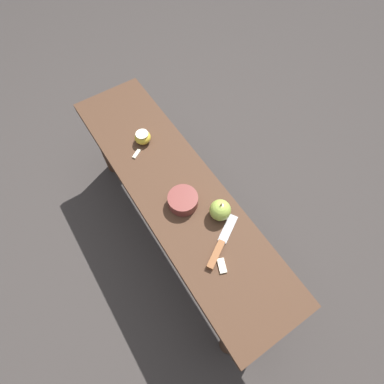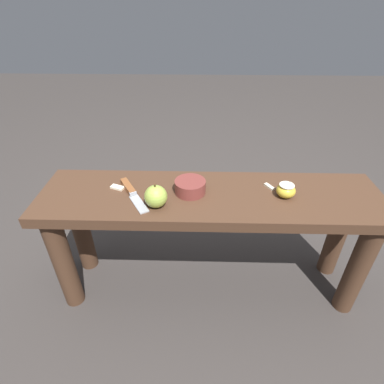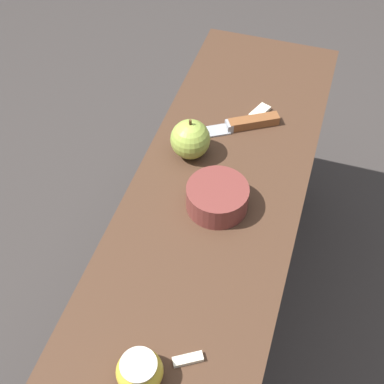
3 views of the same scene
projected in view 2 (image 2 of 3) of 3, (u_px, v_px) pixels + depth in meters
name	position (u px, v px, depth m)	size (l,w,h in m)	color
ground_plane	(207.00, 283.00, 1.36)	(8.00, 8.00, 0.00)	#383330
wooden_bench	(210.00, 219.00, 1.15)	(1.25, 0.32, 0.49)	#472D1E
knife	(131.00, 191.00, 1.09)	(0.14, 0.20, 0.02)	#9EA0A5
apple_whole	(156.00, 196.00, 1.00)	(0.08, 0.08, 0.09)	#9EB747
apple_cut	(286.00, 190.00, 1.06)	(0.07, 0.07, 0.05)	gold
apple_slice_near_knife	(269.00, 187.00, 1.12)	(0.04, 0.05, 0.01)	silver
apple_slice_center	(117.00, 187.00, 1.11)	(0.06, 0.04, 0.01)	silver
bowl	(190.00, 187.00, 1.08)	(0.11, 0.11, 0.05)	brown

